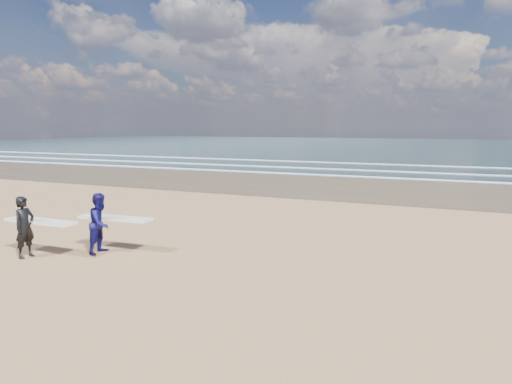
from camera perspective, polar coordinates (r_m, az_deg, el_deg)
The scene contains 2 objects.
surfer_near at distance 13.81m, azimuth -26.68°, elevation -3.83°, with size 2.20×0.93×1.68m.
surfer_far at distance 13.48m, azimuth -18.68°, elevation -3.65°, with size 2.23×1.13×1.70m.
Camera 1 is at (10.09, -8.83, 3.55)m, focal length 32.00 mm.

